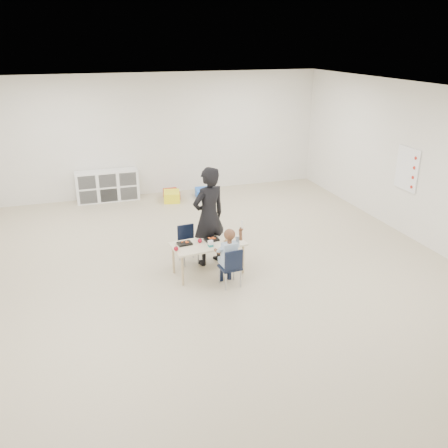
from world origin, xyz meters
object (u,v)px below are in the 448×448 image
object	(u,v)px
adult	(209,216)
table	(208,258)
child	(230,256)
chair_near	(230,267)
cubby_shelf	(108,186)

from	to	relation	value
adult	table	bearing A→B (deg)	51.70
child	adult	distance (m)	0.91
child	adult	bearing A→B (deg)	89.49
table	adult	size ratio (longest dim) A/B	0.72
chair_near	cubby_shelf	distance (m)	4.90
chair_near	adult	size ratio (longest dim) A/B	0.38
cubby_shelf	child	bearing A→B (deg)	-73.68
child	cubby_shelf	size ratio (longest dim) A/B	0.70
chair_near	table	bearing A→B (deg)	106.60
table	chair_near	size ratio (longest dim) A/B	1.90
chair_near	cubby_shelf	xyz separation A→B (m)	(-1.38, 4.70, 0.04)
chair_near	child	size ratio (longest dim) A/B	0.63
table	adult	world-z (taller)	adult
chair_near	child	world-z (taller)	child
chair_near	child	xyz separation A→B (m)	(0.00, 0.00, 0.18)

